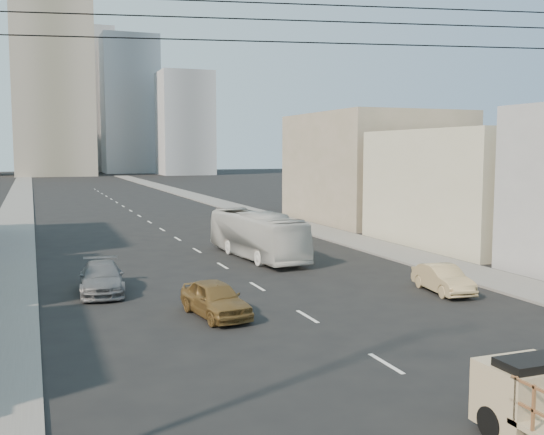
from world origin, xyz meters
TOP-DOWN VIEW (x-y plane):
  - sidewalk_left at (-11.75, 70.00)m, footprint 3.50×180.00m
  - sidewalk_right at (11.75, 70.00)m, footprint 3.50×180.00m
  - lane_dashes at (0.00, 53.00)m, footprint 0.15×104.00m
  - city_bus at (2.76, 27.94)m, footprint 3.19×10.30m
  - sedan_brown at (-3.41, 15.33)m, footprint 2.26×4.40m
  - sedan_tan at (7.63, 15.72)m, footprint 1.84×4.05m
  - sedan_grey at (-7.20, 21.30)m, footprint 2.34×4.95m
  - bldg_right_mid at (19.50, 28.00)m, footprint 11.00×14.00m
  - bldg_right_far at (20.00, 44.00)m, footprint 12.00×16.00m
  - high_rise_tower at (-4.00, 170.00)m, footprint 20.00×20.00m
  - midrise_ne at (18.00, 185.00)m, footprint 16.00×16.00m
  - midrise_back at (6.00, 200.00)m, footprint 18.00×18.00m
  - midrise_east at (30.00, 165.00)m, footprint 14.00×14.00m

SIDE VIEW (x-z plane):
  - lane_dashes at x=0.00m, z-range 0.00..0.01m
  - sidewalk_left at x=-11.75m, z-range 0.00..0.12m
  - sidewalk_right at x=11.75m, z-range 0.00..0.12m
  - sedan_tan at x=7.63m, z-range 0.00..1.29m
  - sedan_grey at x=-7.20m, z-range 0.00..1.40m
  - sedan_brown at x=-3.41m, z-range 0.00..1.43m
  - city_bus at x=2.76m, z-range 0.00..2.83m
  - bldg_right_mid at x=19.50m, z-range 0.00..8.00m
  - bldg_right_far at x=20.00m, z-range 0.00..10.00m
  - midrise_east at x=30.00m, z-range 0.00..28.00m
  - midrise_ne at x=18.00m, z-range 0.00..40.00m
  - midrise_back at x=6.00m, z-range 0.00..44.00m
  - high_rise_tower at x=-4.00m, z-range 0.00..60.00m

